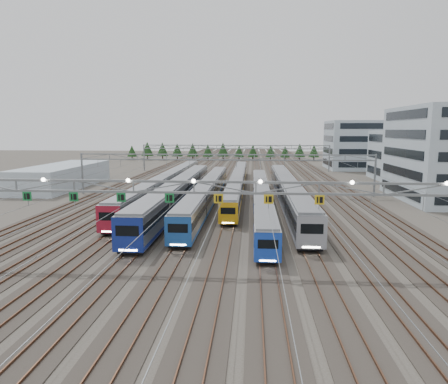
# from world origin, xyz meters

# --- Properties ---
(ground) EXTENTS (400.00, 400.00, 0.00)m
(ground) POSITION_xyz_m (0.00, 0.00, 0.00)
(ground) COLOR #47423A
(ground) RESTS_ON ground
(track_bed) EXTENTS (54.00, 260.00, 5.42)m
(track_bed) POSITION_xyz_m (0.00, 100.00, 1.49)
(track_bed) COLOR #2D2823
(track_bed) RESTS_ON ground
(train_a) EXTENTS (2.92, 65.50, 3.80)m
(train_a) POSITION_xyz_m (-11.25, 40.97, 2.15)
(train_a) COLOR black
(train_a) RESTS_ON ground
(train_b) EXTENTS (3.15, 55.19, 4.11)m
(train_b) POSITION_xyz_m (-6.75, 28.75, 2.30)
(train_b) COLOR black
(train_b) RESTS_ON ground
(train_c) EXTENTS (2.83, 53.59, 3.68)m
(train_c) POSITION_xyz_m (-2.25, 30.35, 2.09)
(train_c) COLOR black
(train_c) RESTS_ON ground
(train_d) EXTENTS (2.56, 63.65, 3.33)m
(train_d) POSITION_xyz_m (2.25, 45.64, 1.91)
(train_d) COLOR black
(train_d) RESTS_ON ground
(train_e) EXTENTS (2.53, 55.33, 3.29)m
(train_e) POSITION_xyz_m (6.75, 26.99, 1.89)
(train_e) COLOR black
(train_e) RESTS_ON ground
(train_f) EXTENTS (3.07, 55.99, 4.00)m
(train_f) POSITION_xyz_m (11.25, 31.52, 2.25)
(train_f) COLOR black
(train_f) RESTS_ON ground
(gantry_near) EXTENTS (56.36, 0.61, 8.08)m
(gantry_near) POSITION_xyz_m (-0.05, -0.12, 7.09)
(gantry_near) COLOR gray
(gantry_near) RESTS_ON ground
(gantry_mid) EXTENTS (56.36, 0.36, 8.00)m
(gantry_mid) POSITION_xyz_m (0.00, 40.00, 6.39)
(gantry_mid) COLOR gray
(gantry_mid) RESTS_ON ground
(gantry_far) EXTENTS (56.36, 0.36, 8.00)m
(gantry_far) POSITION_xyz_m (0.00, 85.00, 6.39)
(gantry_far) COLOR gray
(gantry_far) RESTS_ON ground
(depot_bldg_mid) EXTENTS (14.00, 16.00, 12.25)m
(depot_bldg_mid) POSITION_xyz_m (43.13, 66.92, 6.13)
(depot_bldg_mid) COLOR #A5B8C6
(depot_bldg_mid) RESTS_ON ground
(depot_bldg_north) EXTENTS (22.00, 18.00, 15.26)m
(depot_bldg_north) POSITION_xyz_m (40.35, 95.07, 7.63)
(depot_bldg_north) COLOR #A5B8C6
(depot_bldg_north) RESTS_ON ground
(west_shed) EXTENTS (10.00, 30.00, 4.80)m
(west_shed) POSITION_xyz_m (-36.24, 48.72, 2.40)
(west_shed) COLOR #A5B8C6
(west_shed) RESTS_ON ground
(treeline) EXTENTS (81.20, 5.60, 7.02)m
(treeline) POSITION_xyz_m (-7.20, 127.85, 4.23)
(treeline) COLOR #332114
(treeline) RESTS_ON ground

